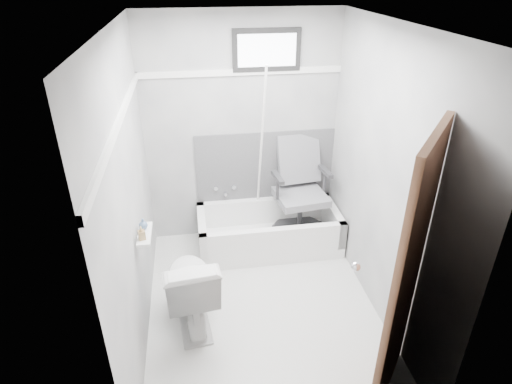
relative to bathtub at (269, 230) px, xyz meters
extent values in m
plane|color=silver|center=(-0.23, -0.93, -0.21)|extent=(2.60, 2.60, 0.00)
plane|color=silver|center=(-0.23, -0.93, 2.19)|extent=(2.60, 2.60, 0.00)
cube|color=slate|center=(-0.23, 0.37, 0.99)|extent=(2.00, 0.02, 2.40)
cube|color=slate|center=(-0.23, -2.23, 0.99)|extent=(2.00, 0.02, 2.40)
cube|color=slate|center=(-1.23, -0.93, 0.99)|extent=(0.02, 2.60, 2.40)
cube|color=slate|center=(0.77, -0.93, 0.99)|extent=(0.02, 2.60, 2.40)
imported|color=silver|center=(-0.85, -1.00, 0.17)|extent=(0.51, 0.81, 0.75)
cube|color=#4C4C4F|center=(0.02, 0.36, 0.59)|extent=(1.50, 0.02, 0.78)
cube|color=white|center=(-0.23, 0.36, 1.61)|extent=(2.00, 0.02, 0.06)
cube|color=white|center=(-1.22, -0.93, 1.61)|extent=(0.02, 2.60, 0.06)
cylinder|color=white|center=(-0.07, 0.13, 0.84)|extent=(0.02, 0.57, 1.88)
cube|color=silver|center=(-1.16, -0.95, 0.69)|extent=(0.10, 0.32, 0.02)
imported|color=#9D7F4E|center=(-1.17, -1.03, 0.76)|extent=(0.06, 0.06, 0.11)
imported|color=#476082|center=(-1.17, -0.89, 0.75)|extent=(0.10, 0.10, 0.09)
camera|label=1|loc=(-0.74, -3.80, 2.54)|focal=30.00mm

